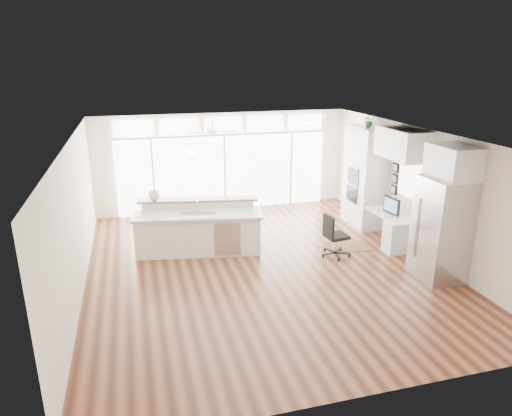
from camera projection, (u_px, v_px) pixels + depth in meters
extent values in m
cube|color=#482416|center=(264.00, 267.00, 9.41)|extent=(7.00, 8.00, 0.02)
cube|color=silver|center=(264.00, 136.00, 8.56)|extent=(7.00, 8.00, 0.02)
cube|color=white|center=(224.00, 162.00, 12.65)|extent=(7.00, 0.04, 2.70)
cube|color=white|center=(360.00, 304.00, 5.32)|extent=(7.00, 0.04, 2.70)
cube|color=white|center=(75.00, 220.00, 8.11)|extent=(0.04, 8.00, 2.70)
cube|color=white|center=(419.00, 191.00, 9.86)|extent=(0.04, 8.00, 2.70)
cube|color=silver|center=(224.00, 173.00, 12.69)|extent=(5.80, 0.06, 2.08)
cube|color=silver|center=(223.00, 125.00, 12.28)|extent=(5.90, 0.06, 0.40)
cube|color=white|center=(411.00, 179.00, 10.06)|extent=(0.04, 0.85, 0.85)
cube|color=silver|center=(212.00, 128.00, 11.07)|extent=(1.16, 1.16, 0.32)
cube|color=white|center=(262.00, 135.00, 8.75)|extent=(3.40, 3.00, 0.02)
cube|color=silver|center=(365.00, 177.00, 11.46)|extent=(0.64, 1.20, 2.50)
cube|color=silver|center=(392.00, 230.00, 10.35)|extent=(0.72, 1.30, 0.76)
cube|color=silver|center=(403.00, 144.00, 9.74)|extent=(0.64, 1.30, 0.64)
cube|color=#AFAFB4|center=(441.00, 229.00, 8.64)|extent=(0.76, 0.90, 2.00)
cube|color=silver|center=(453.00, 162.00, 8.25)|extent=(0.64, 0.90, 0.60)
cube|color=black|center=(395.00, 179.00, 10.68)|extent=(0.06, 0.22, 0.80)
cube|color=silver|center=(198.00, 229.00, 9.93)|extent=(2.92, 1.52, 1.10)
cube|color=#3D2813|center=(350.00, 246.00, 10.41)|extent=(0.98, 0.77, 0.01)
cube|color=black|center=(336.00, 236.00, 9.77)|extent=(0.54, 0.51, 0.94)
sphere|color=silver|center=(154.00, 195.00, 10.01)|extent=(0.32, 0.32, 0.26)
cube|color=black|center=(392.00, 205.00, 10.14)|extent=(0.15, 0.51, 0.42)
cube|color=silver|center=(384.00, 215.00, 10.16)|extent=(0.13, 0.31, 0.02)
imported|color=#265625|center=(369.00, 122.00, 11.03)|extent=(0.28, 0.31, 0.24)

